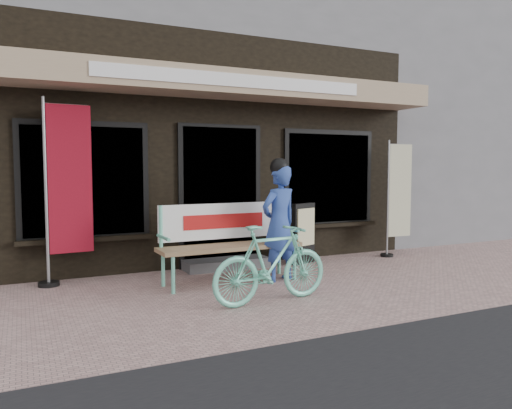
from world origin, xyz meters
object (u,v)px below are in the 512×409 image
bench (228,236)px  nobori_cream (398,197)px  bicycle (271,264)px  menu_stand (304,233)px  nobori_red (66,189)px  person (279,221)px

bench → nobori_cream: size_ratio=0.98×
bicycle → nobori_cream: bearing=-68.0°
menu_stand → nobori_red: bearing=157.6°
person → bicycle: 1.18m
person → nobori_cream: nobori_cream is taller
bench → nobori_red: nobori_red is taller
nobori_red → person: bearing=-25.8°
bicycle → nobori_cream: (3.34, 1.74, 0.58)m
person → nobori_cream: 2.86m
person → menu_stand: bearing=28.6°
bicycle → person: bearing=-37.9°
bench → nobori_cream: nobori_cream is taller
nobori_cream → bicycle: bearing=-148.7°
bicycle → menu_stand: size_ratio=1.54×
bench → bicycle: 1.21m
person → bicycle: person is taller
person → nobori_red: (-2.62, 1.01, 0.44)m
bench → menu_stand: bearing=20.5°
bench → nobori_red: (-1.97, 0.76, 0.64)m
bench → nobori_cream: bearing=7.6°
bench → bicycle: (0.05, -1.20, -0.17)m
bench → menu_stand: size_ratio=2.02×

